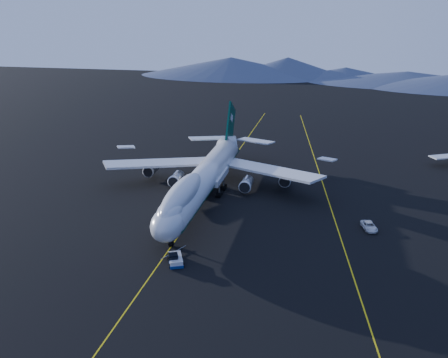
# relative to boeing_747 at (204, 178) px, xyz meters

# --- Properties ---
(ground) EXTENTS (500.00, 500.00, 0.00)m
(ground) POSITION_rel_boeing_747_xyz_m (-0.00, -0.03, -5.81)
(ground) COLOR black
(ground) RESTS_ON ground
(taxiway_line_main) EXTENTS (0.25, 220.00, 0.01)m
(taxiway_line_main) POSITION_rel_boeing_747_xyz_m (-0.00, -0.03, -5.80)
(taxiway_line_main) COLOR yellow
(taxiway_line_main) RESTS_ON ground
(taxiway_line_side) EXTENTS (28.08, 198.09, 0.01)m
(taxiway_line_side) POSITION_rel_boeing_747_xyz_m (30.00, 9.97, -5.80)
(taxiway_line_side) COLOR yellow
(taxiway_line_side) RESTS_ON ground
(boeing_747) EXTENTS (59.62, 72.43, 19.37)m
(boeing_747) POSITION_rel_boeing_747_xyz_m (0.00, 0.00, 0.00)
(boeing_747) COLOR silver
(boeing_747) RESTS_ON ground
(pushback_tug) EXTENTS (4.27, 5.57, 2.17)m
(pushback_tug) POSITION_rel_boeing_747_xyz_m (3.00, -33.07, -5.13)
(pushback_tug) COLOR silver
(pushback_tug) RESTS_ON ground
(service_van) EXTENTS (3.91, 6.05, 1.55)m
(service_van) POSITION_rel_boeing_747_xyz_m (39.55, -9.48, -5.04)
(service_van) COLOR white
(service_van) RESTS_ON ground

